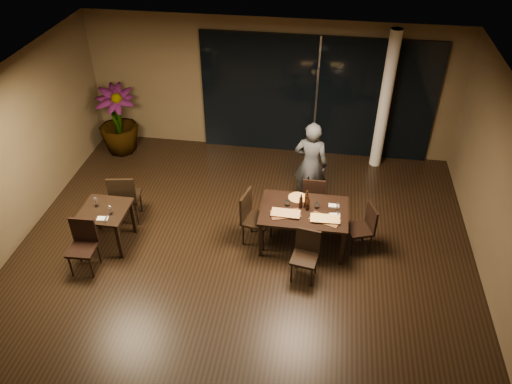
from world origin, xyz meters
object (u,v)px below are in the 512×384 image
object	(u,v)px
bottle_b	(308,203)
chair_main_right	(364,226)
chair_main_near	(306,252)
chair_main_left	(252,215)
side_table	(105,215)
potted_plant	(117,120)
chair_side_near	(83,242)
main_table	(304,213)
bottle_a	(301,201)
chair_side_far	(125,196)
chair_main_far	(313,194)
diner	(311,164)
bottle_c	(307,199)

from	to	relation	value
bottle_b	chair_main_right	bearing A→B (deg)	1.60
chair_main_near	chair_main_left	size ratio (longest dim) A/B	0.88
side_table	chair_main_left	bearing A→B (deg)	10.29
chair_main_left	potted_plant	bearing A→B (deg)	66.40
chair_main_near	potted_plant	bearing A→B (deg)	152.68
chair_main_near	chair_side_near	xyz separation A→B (m)	(-3.64, -0.36, 0.03)
potted_plant	main_table	bearing A→B (deg)	-30.47
bottle_a	chair_side_far	bearing A→B (deg)	179.02
chair_main_far	chair_side_far	size ratio (longest dim) A/B	0.85
chair_main_near	chair_main_right	world-z (taller)	chair_main_right
main_table	chair_main_right	xyz separation A→B (m)	(1.05, 0.04, -0.18)
main_table	chair_main_near	bearing A→B (deg)	-82.79
chair_side_far	potted_plant	distance (m)	2.66
bottle_a	main_table	bearing A→B (deg)	-42.47
chair_main_near	main_table	bearing A→B (deg)	106.63
side_table	diner	world-z (taller)	diner
main_table	bottle_c	bearing A→B (deg)	72.49
chair_main_far	chair_main_right	xyz separation A→B (m)	(0.92, -0.77, -0.01)
side_table	chair_main_left	distance (m)	2.55
chair_side_near	bottle_c	bearing A→B (deg)	15.87
chair_main_left	side_table	bearing A→B (deg)	113.70
main_table	chair_main_left	size ratio (longest dim) A/B	1.50
potted_plant	bottle_b	distance (m)	5.07
chair_side_far	bottle_a	bearing A→B (deg)	169.23
chair_main_near	chair_side_far	bearing A→B (deg)	174.89
main_table	bottle_b	xyz separation A→B (m)	(0.05, 0.02, 0.22)
main_table	chair_side_far	world-z (taller)	chair_side_far
potted_plant	bottle_a	size ratio (longest dim) A/B	5.56
main_table	potted_plant	distance (m)	5.04
chair_main_near	potted_plant	distance (m)	5.54
chair_main_far	chair_main_near	size ratio (longest dim) A/B	1.02
chair_main_right	side_table	bearing A→B (deg)	-102.69
chair_main_far	potted_plant	world-z (taller)	potted_plant
main_table	diner	bearing A→B (deg)	88.90
side_table	chair_side_near	bearing A→B (deg)	-103.56
chair_main_far	chair_main_left	bearing A→B (deg)	39.88
bottle_a	bottle_c	size ratio (longest dim) A/B	0.79
chair_main_left	bottle_b	distance (m)	1.00
side_table	bottle_b	xyz separation A→B (m)	(3.45, 0.52, 0.27)
bottle_c	chair_main_right	bearing A→B (deg)	-2.36
potted_plant	bottle_a	distance (m)	4.94
diner	bottle_a	xyz separation A→B (m)	(-0.09, -1.18, 0.01)
chair_side_near	diner	bearing A→B (deg)	30.77
chair_main_near	potted_plant	size ratio (longest dim) A/B	0.57
bottle_b	bottle_a	bearing A→B (deg)	158.52
chair_main_far	bottle_c	xyz separation A→B (m)	(-0.10, -0.73, 0.43)
chair_main_far	chair_main_left	distance (m)	1.34
chair_main_left	bottle_c	xyz separation A→B (m)	(0.92, 0.13, 0.37)
chair_main_near	diner	xyz separation A→B (m)	(-0.07, 2.00, 0.39)
chair_main_far	potted_plant	bearing A→B (deg)	-21.55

